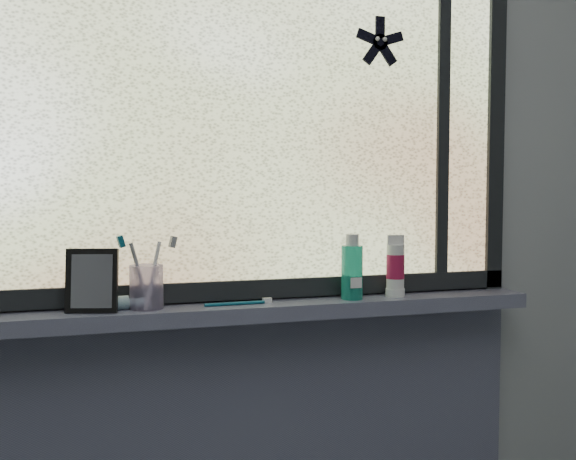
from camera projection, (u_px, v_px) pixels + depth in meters
The scene contains 13 objects.
wall_back at pixel (236, 214), 1.71m from camera, with size 3.00×0.01×2.50m, color #9EA3A8.
windowsill at pixel (242, 311), 1.65m from camera, with size 1.62×0.14×0.04m, color #555871.
window_pane at pixel (237, 107), 1.67m from camera, with size 1.50×0.01×1.00m, color silver.
frame_bottom at pixel (238, 290), 1.70m from camera, with size 1.60×0.03×0.05m, color black.
frame_right at pixel (495, 117), 1.89m from camera, with size 0.05×0.03×1.10m, color black.
frame_mullion at pixel (442, 115), 1.84m from camera, with size 0.04×0.03×1.00m, color black.
starfish_sticker at pixel (380, 42), 1.76m from camera, with size 0.15×0.02×0.15m, color black, non-canonical shape.
vanity_mirror at pixel (92, 281), 1.53m from camera, with size 0.12×0.06×0.15m, color black.
toothpaste_tube at pixel (124, 303), 1.57m from camera, with size 0.19×0.04×0.03m, color silver, non-canonical shape.
toothbrush_cup at pixel (147, 287), 1.58m from camera, with size 0.08×0.08×0.11m, color #B9A9E0.
toothbrush_lying at pixel (235, 303), 1.63m from camera, with size 0.19×0.02×0.01m, color #0B5168, non-canonical shape.
mouthwash_bottle at pixel (352, 267), 1.72m from camera, with size 0.06×0.06×0.14m, color #22AF96.
cream_tube at pixel (395, 264), 1.76m from camera, with size 0.05×0.05×0.12m, color silver.
Camera 1 is at (-0.36, -0.37, 1.31)m, focal length 40.00 mm.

